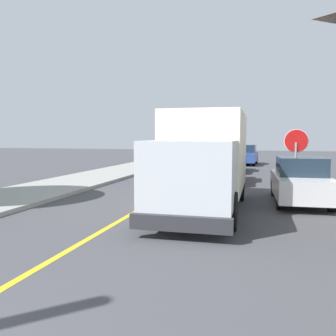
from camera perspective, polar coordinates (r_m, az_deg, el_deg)
centre_line_yellow at (r=12.54m, az=-3.67°, el=-6.03°), size 0.16×56.00×0.01m
box_truck at (r=11.91m, az=5.89°, el=1.92°), size 2.54×7.22×3.20m
parked_car_near at (r=19.19m, az=8.91°, el=0.16°), size 1.93×4.45×1.67m
parked_car_mid at (r=24.79m, az=9.74°, el=1.25°), size 1.95×4.46×1.67m
parked_car_far at (r=31.23m, az=12.16°, el=1.99°), size 1.99×4.47×1.67m
parked_van_across at (r=13.83m, az=20.13°, el=-1.98°), size 2.01×4.48×1.67m
stop_sign at (r=13.10m, az=19.54°, el=2.33°), size 0.80×0.10×2.65m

